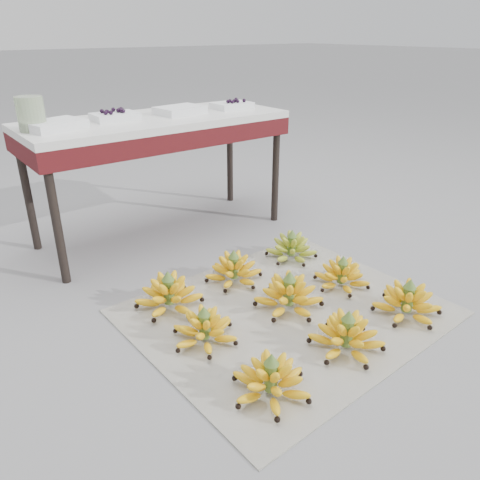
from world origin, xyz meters
TOP-DOWN VIEW (x-y plane):
  - ground at (0.00, 0.00)m, footprint 60.00×60.00m
  - newspaper_mat at (-0.08, -0.07)m, footprint 1.29×1.10m
  - bunch_front_left at (-0.46, -0.41)m, footprint 0.28×0.28m
  - bunch_front_center at (-0.07, -0.40)m, footprint 0.35×0.35m
  - bunch_front_right at (0.32, -0.40)m, footprint 0.34×0.34m
  - bunch_mid_left at (-0.47, -0.03)m, footprint 0.33×0.33m
  - bunch_mid_center at (-0.05, -0.05)m, footprint 0.39×0.39m
  - bunch_mid_right at (0.28, -0.06)m, footprint 0.34×0.34m
  - bunch_back_left at (-0.46, 0.27)m, footprint 0.34×0.34m
  - bunch_back_center at (-0.10, 0.28)m, footprint 0.36×0.36m
  - bunch_back_right at (0.30, 0.30)m, footprint 0.31×0.31m
  - vendor_table at (-0.07, 1.02)m, footprint 1.44×0.58m
  - tray_far_left at (-0.62, 1.00)m, footprint 0.30×0.25m
  - tray_left at (-0.29, 1.06)m, footprint 0.23×0.17m
  - tray_right at (0.08, 1.02)m, footprint 0.28×0.22m
  - tray_far_right at (0.43, 1.00)m, footprint 0.22×0.16m
  - glass_jar at (-0.71, 1.02)m, footprint 0.13×0.13m

SIDE VIEW (x-z plane):
  - ground at x=0.00m, z-range 0.00..0.00m
  - newspaper_mat at x=-0.08m, z-range 0.00..0.01m
  - bunch_mid_right at x=0.28m, z-range -0.02..0.14m
  - bunch_mid_left at x=-0.47m, z-range -0.02..0.14m
  - bunch_back_right at x=0.30m, z-range -0.02..0.14m
  - bunch_front_left at x=-0.46m, z-range -0.02..0.15m
  - bunch_back_center at x=-0.10m, z-range -0.02..0.15m
  - bunch_front_center at x=-0.07m, z-range -0.02..0.15m
  - bunch_front_right at x=0.32m, z-range -0.02..0.15m
  - bunch_back_left at x=-0.46m, z-range -0.02..0.16m
  - bunch_mid_center at x=-0.05m, z-range -0.02..0.16m
  - vendor_table at x=-0.07m, z-range 0.27..0.96m
  - tray_far_right at x=0.43m, z-range 0.68..0.74m
  - tray_right at x=0.08m, z-range 0.69..0.73m
  - tray_left at x=-0.29m, z-range 0.68..0.74m
  - tray_far_left at x=-0.62m, z-range 0.69..0.73m
  - glass_jar at x=-0.71m, z-range 0.69..0.85m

